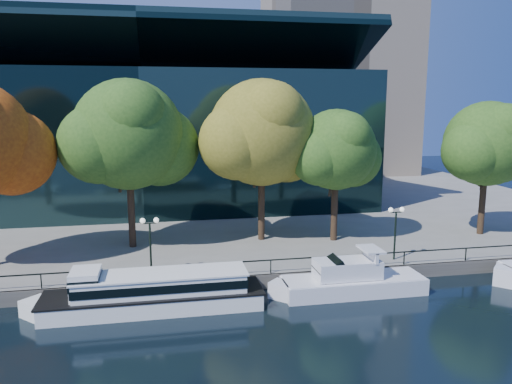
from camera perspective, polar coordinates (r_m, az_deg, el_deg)
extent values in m
plane|color=black|center=(31.79, -6.06, -13.41)|extent=(160.00, 160.00, 0.00)
cube|color=slate|center=(66.71, -8.81, -0.44)|extent=(90.00, 67.00, 1.00)
cube|color=#47443F|center=(34.42, -6.53, -10.63)|extent=(90.00, 0.25, 1.00)
cube|color=black|center=(34.12, -6.61, -8.23)|extent=(88.20, 0.08, 0.08)
cube|color=black|center=(34.28, -6.59, -9.02)|extent=(0.07, 0.07, 0.90)
cube|color=black|center=(61.25, -12.59, 5.57)|extent=(50.00, 24.00, 16.00)
cube|color=black|center=(57.27, -13.07, 14.77)|extent=(50.00, 17.14, 7.86)
cube|color=white|center=(32.37, -11.57, -12.12)|extent=(13.29, 3.23, 1.04)
cube|color=black|center=(32.17, -11.60, -11.23)|extent=(13.55, 3.29, 0.11)
cube|color=white|center=(33.18, -23.38, -12.22)|extent=(2.67, 2.67, 1.04)
cube|color=white|center=(31.95, -10.78, -10.20)|extent=(10.36, 2.65, 1.14)
cube|color=black|center=(31.94, -10.78, -10.12)|extent=(10.50, 2.71, 0.52)
cube|color=white|center=(31.75, -10.81, -9.16)|extent=(10.63, 2.77, 0.09)
cube|color=white|center=(32.19, -18.87, -9.89)|extent=(1.71, 2.26, 1.71)
cube|color=black|center=(32.13, -18.89, -9.57)|extent=(1.76, 2.32, 0.66)
cube|color=white|center=(34.77, 11.05, -10.45)|extent=(9.61, 2.74, 1.10)
cube|color=white|center=(33.35, 3.23, -11.18)|extent=(2.10, 2.10, 1.10)
cube|color=white|center=(34.58, 11.09, -9.57)|extent=(9.41, 2.69, 0.07)
cube|color=white|center=(34.19, 10.37, -8.59)|extent=(4.32, 2.06, 1.19)
cube|color=black|center=(33.74, 8.38, -8.62)|extent=(1.89, 1.98, 1.50)
cube|color=white|center=(34.53, 12.96, -6.98)|extent=(0.23, 2.14, 0.73)
cube|color=white|center=(34.43, 12.99, -6.40)|extent=(1.28, 2.14, 0.14)
cube|color=white|center=(39.63, 27.04, -8.64)|extent=(2.41, 2.41, 1.31)
sphere|color=#9E300C|center=(40.38, -26.16, 4.07)|extent=(6.26, 6.26, 6.26)
cylinder|color=black|center=(41.66, -14.09, -1.20)|extent=(0.56, 0.56, 7.36)
cylinder|color=black|center=(41.38, -13.56, 2.80)|extent=(1.18, 1.78, 3.68)
cylinder|color=black|center=(40.97, -14.83, 2.30)|extent=(1.08, 1.22, 3.29)
sphere|color=#284E18|center=(40.96, -14.43, 6.38)|extent=(8.79, 8.79, 8.79)
sphere|color=#284E18|center=(42.28, -10.98, 5.14)|extent=(6.59, 6.59, 6.59)
sphere|color=#284E18|center=(40.32, -17.59, 5.23)|extent=(6.15, 6.15, 6.15)
sphere|color=#284E18|center=(39.11, -14.03, 8.49)|extent=(5.27, 5.27, 5.27)
cylinder|color=black|center=(42.59, 0.63, -0.64)|extent=(0.56, 0.56, 7.37)
cylinder|color=black|center=(42.44, 1.24, 3.28)|extent=(1.18, 1.78, 3.69)
cylinder|color=black|center=(41.81, 0.18, 2.81)|extent=(1.08, 1.22, 3.30)
sphere|color=#6A661C|center=(41.90, 0.64, 6.80)|extent=(8.92, 8.92, 8.92)
sphere|color=#6A661C|center=(43.84, 3.44, 5.47)|extent=(6.69, 6.69, 6.69)
sphere|color=#6A661C|center=(40.68, -2.20, 5.75)|extent=(6.25, 6.25, 6.25)
sphere|color=#6A661C|center=(40.19, 1.80, 8.88)|extent=(5.35, 5.35, 5.35)
cylinder|color=black|center=(43.04, 8.95, -1.41)|extent=(0.56, 0.56, 6.24)
cylinder|color=black|center=(42.98, 9.58, 1.87)|extent=(1.05, 1.56, 3.14)
cylinder|color=black|center=(42.24, 8.67, 1.45)|extent=(0.97, 1.09, 2.81)
sphere|color=#284E18|center=(42.35, 9.13, 4.80)|extent=(6.76, 6.76, 6.76)
sphere|color=#284E18|center=(44.04, 10.93, 3.84)|extent=(5.07, 5.07, 5.07)
sphere|color=#284E18|center=(41.22, 7.22, 3.99)|extent=(4.73, 4.73, 4.73)
sphere|color=#284E18|center=(41.12, 10.27, 6.26)|extent=(4.06, 4.06, 4.06)
cylinder|color=black|center=(48.91, 24.47, -0.66)|extent=(0.56, 0.56, 6.50)
cylinder|color=black|center=(48.98, 25.04, 2.34)|extent=(1.08, 1.61, 3.27)
cylinder|color=black|center=(48.09, 24.49, 1.97)|extent=(0.99, 1.12, 2.92)
sphere|color=#284E18|center=(48.30, 24.90, 5.03)|extent=(7.43, 7.43, 7.43)
sphere|color=#284E18|center=(50.48, 25.97, 4.07)|extent=(5.57, 5.57, 5.57)
sphere|color=#284E18|center=(46.68, 23.53, 4.29)|extent=(5.20, 5.20, 5.20)
sphere|color=#284E18|center=(47.25, 26.44, 6.40)|extent=(4.46, 4.46, 4.46)
cylinder|color=black|center=(34.99, -11.96, -6.46)|extent=(0.14, 0.14, 3.60)
cube|color=black|center=(34.51, -12.07, -3.52)|extent=(0.90, 0.06, 0.06)
sphere|color=white|center=(34.48, -12.83, -3.22)|extent=(0.36, 0.36, 0.36)
sphere|color=white|center=(34.46, -11.34, -3.17)|extent=(0.36, 0.36, 0.36)
cylinder|color=black|center=(38.95, 15.60, -4.90)|extent=(0.14, 0.14, 3.60)
cube|color=black|center=(38.52, 15.73, -2.24)|extent=(0.90, 0.06, 0.06)
sphere|color=white|center=(38.28, 15.14, -1.99)|extent=(0.36, 0.36, 0.36)
sphere|color=white|center=(38.68, 16.34, -1.92)|extent=(0.36, 0.36, 0.36)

